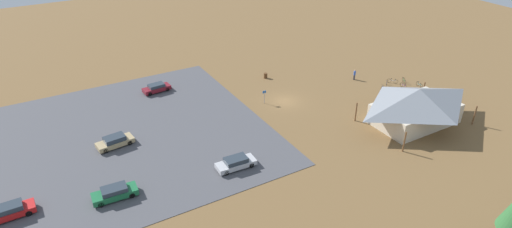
{
  "coord_description": "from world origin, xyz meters",
  "views": [
    {
      "loc": [
        32.52,
        47.88,
        29.99
      ],
      "look_at": [
        6.78,
        3.13,
        1.2
      ],
      "focal_mm": 30.05,
      "sensor_mm": 36.0,
      "label": 1
    }
  ],
  "objects_px": {
    "bicycle_teal_back_row": "(420,85)",
    "car_tan_by_curb": "(115,141)",
    "bicycle_red_edge_south": "(398,91)",
    "car_silver_far_end": "(236,163)",
    "lot_sign": "(264,95)",
    "bicycle_black_yard_center": "(414,93)",
    "car_green_end_stall": "(115,193)",
    "bike_pavilion": "(417,104)",
    "bicycle_blue_trailside": "(387,84)",
    "bicycle_green_by_bin": "(404,81)",
    "bicycle_purple_yard_left": "(403,86)",
    "car_maroon_front_row": "(157,88)",
    "bicycle_silver_front_row": "(382,88)",
    "car_red_mid_lot": "(9,211)",
    "visitor_at_bikes": "(355,75)",
    "trash_bin": "(266,76)",
    "bicycle_white_near_sign": "(392,81)"
  },
  "relations": [
    {
      "from": "bike_pavilion",
      "to": "bicycle_black_yard_center",
      "type": "height_order",
      "value": "bike_pavilion"
    },
    {
      "from": "lot_sign",
      "to": "visitor_at_bikes",
      "type": "bearing_deg",
      "value": 179.62
    },
    {
      "from": "trash_bin",
      "to": "bicycle_red_edge_south",
      "type": "bearing_deg",
      "value": 135.11
    },
    {
      "from": "bicycle_purple_yard_left",
      "to": "bicycle_green_by_bin",
      "type": "relative_size",
      "value": 1.07
    },
    {
      "from": "bicycle_red_edge_south",
      "to": "car_green_end_stall",
      "type": "height_order",
      "value": "car_green_end_stall"
    },
    {
      "from": "bicycle_red_edge_south",
      "to": "car_silver_far_end",
      "type": "distance_m",
      "value": 31.8
    },
    {
      "from": "bicycle_teal_back_row",
      "to": "bicycle_silver_front_row",
      "type": "bearing_deg",
      "value": -18.59
    },
    {
      "from": "car_tan_by_curb",
      "to": "bicycle_silver_front_row",
      "type": "bearing_deg",
      "value": 173.16
    },
    {
      "from": "lot_sign",
      "to": "bicycle_red_edge_south",
      "type": "xyz_separation_m",
      "value": [
        -20.2,
        7.42,
        -1.06
      ]
    },
    {
      "from": "car_silver_far_end",
      "to": "car_maroon_front_row",
      "type": "xyz_separation_m",
      "value": [
        1.53,
        -24.14,
        -0.01
      ]
    },
    {
      "from": "lot_sign",
      "to": "car_silver_far_end",
      "type": "height_order",
      "value": "lot_sign"
    },
    {
      "from": "trash_bin",
      "to": "bicycle_teal_back_row",
      "type": "xyz_separation_m",
      "value": [
        -19.81,
        15.46,
        -0.09
      ]
    },
    {
      "from": "lot_sign",
      "to": "bicycle_red_edge_south",
      "type": "bearing_deg",
      "value": 159.83
    },
    {
      "from": "car_silver_far_end",
      "to": "bicycle_teal_back_row",
      "type": "bearing_deg",
      "value": -172.6
    },
    {
      "from": "bicycle_black_yard_center",
      "to": "car_tan_by_curb",
      "type": "height_order",
      "value": "car_tan_by_curb"
    },
    {
      "from": "bike_pavilion",
      "to": "bicycle_blue_trailside",
      "type": "distance_m",
      "value": 12.13
    },
    {
      "from": "bicycle_teal_back_row",
      "to": "car_green_end_stall",
      "type": "relative_size",
      "value": 0.35
    },
    {
      "from": "bicycle_teal_back_row",
      "to": "car_green_end_stall",
      "type": "height_order",
      "value": "car_green_end_stall"
    },
    {
      "from": "bike_pavilion",
      "to": "bicycle_black_yard_center",
      "type": "distance_m",
      "value": 9.22
    },
    {
      "from": "trash_bin",
      "to": "bicycle_blue_trailside",
      "type": "xyz_separation_m",
      "value": [
        -15.53,
        12.44,
        -0.1
      ]
    },
    {
      "from": "bicycle_green_by_bin",
      "to": "car_green_end_stall",
      "type": "relative_size",
      "value": 0.34
    },
    {
      "from": "bicycle_blue_trailside",
      "to": "car_maroon_front_row",
      "type": "distance_m",
      "value": 37.05
    },
    {
      "from": "bicycle_purple_yard_left",
      "to": "car_tan_by_curb",
      "type": "bearing_deg",
      "value": -7.62
    },
    {
      "from": "bicycle_purple_yard_left",
      "to": "car_maroon_front_row",
      "type": "height_order",
      "value": "car_maroon_front_row"
    },
    {
      "from": "car_silver_far_end",
      "to": "lot_sign",
      "type": "bearing_deg",
      "value": -132.31
    },
    {
      "from": "bike_pavilion",
      "to": "car_red_mid_lot",
      "type": "relative_size",
      "value": 2.88
    },
    {
      "from": "bicycle_purple_yard_left",
      "to": "car_tan_by_curb",
      "type": "distance_m",
      "value": 44.91
    },
    {
      "from": "bicycle_green_by_bin",
      "to": "bicycle_silver_front_row",
      "type": "distance_m",
      "value": 5.26
    },
    {
      "from": "bicycle_black_yard_center",
      "to": "visitor_at_bikes",
      "type": "relative_size",
      "value": 1.05
    },
    {
      "from": "bicycle_green_by_bin",
      "to": "car_maroon_front_row",
      "type": "height_order",
      "value": "car_maroon_front_row"
    },
    {
      "from": "trash_bin",
      "to": "car_silver_far_end",
      "type": "xyz_separation_m",
      "value": [
        16.14,
        20.12,
        0.27
      ]
    },
    {
      "from": "bicycle_teal_back_row",
      "to": "car_maroon_front_row",
      "type": "distance_m",
      "value": 42.24
    },
    {
      "from": "lot_sign",
      "to": "bicycle_silver_front_row",
      "type": "relative_size",
      "value": 1.51
    },
    {
      "from": "trash_bin",
      "to": "visitor_at_bikes",
      "type": "xyz_separation_m",
      "value": [
        -12.6,
        7.92,
        0.47
      ]
    },
    {
      "from": "bicycle_silver_front_row",
      "to": "car_red_mid_lot",
      "type": "xyz_separation_m",
      "value": [
        53.17,
        2.87,
        0.38
      ]
    },
    {
      "from": "bicycle_teal_back_row",
      "to": "car_tan_by_curb",
      "type": "distance_m",
      "value": 47.57
    },
    {
      "from": "bicycle_black_yard_center",
      "to": "car_green_end_stall",
      "type": "bearing_deg",
      "value": 1.73
    },
    {
      "from": "car_green_end_stall",
      "to": "car_maroon_front_row",
      "type": "bearing_deg",
      "value": -118.17
    },
    {
      "from": "trash_bin",
      "to": "car_green_end_stall",
      "type": "bearing_deg",
      "value": 31.94
    },
    {
      "from": "bicycle_blue_trailside",
      "to": "car_red_mid_lot",
      "type": "distance_m",
      "value": 55.25
    },
    {
      "from": "bicycle_black_yard_center",
      "to": "car_maroon_front_row",
      "type": "height_order",
      "value": "car_maroon_front_row"
    },
    {
      "from": "bicycle_teal_back_row",
      "to": "bicycle_blue_trailside",
      "type": "bearing_deg",
      "value": -35.13
    },
    {
      "from": "car_tan_by_curb",
      "to": "car_silver_far_end",
      "type": "bearing_deg",
      "value": 133.6
    },
    {
      "from": "bicycle_purple_yard_left",
      "to": "car_red_mid_lot",
      "type": "bearing_deg",
      "value": 1.82
    },
    {
      "from": "bicycle_blue_trailside",
      "to": "bicycle_green_by_bin",
      "type": "height_order",
      "value": "bicycle_green_by_bin"
    },
    {
      "from": "bicycle_white_near_sign",
      "to": "car_red_mid_lot",
      "type": "height_order",
      "value": "car_red_mid_lot"
    },
    {
      "from": "bicycle_silver_front_row",
      "to": "car_maroon_front_row",
      "type": "bearing_deg",
      "value": -29.08
    },
    {
      "from": "bike_pavilion",
      "to": "car_silver_far_end",
      "type": "distance_m",
      "value": 26.5
    },
    {
      "from": "bicycle_blue_trailside",
      "to": "bicycle_red_edge_south",
      "type": "bearing_deg",
      "value": 84.92
    },
    {
      "from": "car_green_end_stall",
      "to": "bicycle_red_edge_south",
      "type": "bearing_deg",
      "value": -175.78
    }
  ]
}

